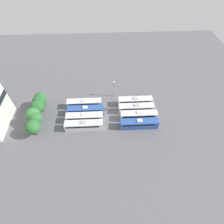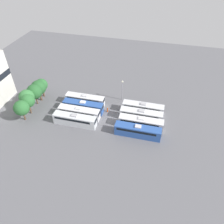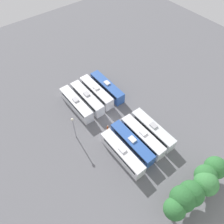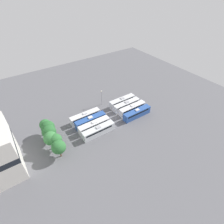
% 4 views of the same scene
% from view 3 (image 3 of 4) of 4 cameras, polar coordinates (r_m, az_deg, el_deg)
% --- Properties ---
extents(ground_plane, '(119.06, 119.06, 0.00)m').
position_cam_3_polar(ground_plane, '(53.70, 0.20, -2.05)').
color(ground_plane, slate).
extents(bus_0, '(2.50, 11.96, 3.42)m').
position_cam_3_polar(bus_0, '(58.89, -1.28, 6.50)').
color(bus_0, '#2D56A8').
rests_on(bus_0, ground_plane).
extents(bus_1, '(2.50, 11.96, 3.42)m').
position_cam_3_polar(bus_1, '(57.79, -4.10, 5.28)').
color(bus_1, silver).
rests_on(bus_1, ground_plane).
extents(bus_2, '(2.50, 11.96, 3.42)m').
position_cam_3_polar(bus_2, '(56.44, -6.52, 3.61)').
color(bus_2, silver).
rests_on(bus_2, ground_plane).
extents(bus_3, '(2.50, 11.96, 3.42)m').
position_cam_3_polar(bus_3, '(55.50, -9.29, 2.12)').
color(bus_3, silver).
rests_on(bus_3, ground_plane).
extents(bus_4, '(2.50, 11.96, 3.42)m').
position_cam_3_polar(bus_4, '(50.82, 10.58, -4.52)').
color(bus_4, silver).
rests_on(bus_4, ground_plane).
extents(bus_5, '(2.50, 11.96, 3.42)m').
position_cam_3_polar(bus_5, '(49.38, 7.98, -6.37)').
color(bus_5, white).
rests_on(bus_5, ground_plane).
extents(bus_6, '(2.50, 11.96, 3.42)m').
position_cam_3_polar(bus_6, '(48.19, 5.23, -8.13)').
color(bus_6, '#2D56A8').
rests_on(bus_6, ground_plane).
extents(bus_7, '(2.50, 11.96, 3.42)m').
position_cam_3_polar(bus_7, '(46.84, 2.69, -10.70)').
color(bus_7, silver).
rests_on(bus_7, ground_plane).
extents(worker_person, '(0.36, 0.36, 1.63)m').
position_cam_3_polar(worker_person, '(51.38, -1.14, -4.14)').
color(worker_person, '#CC4C19').
rests_on(worker_person, ground_plane).
extents(light_pole, '(0.60, 0.60, 6.96)m').
position_cam_3_polar(light_pole, '(47.62, -10.04, -3.29)').
color(light_pole, gray).
rests_on(light_pole, ground_plane).
extents(tree_0, '(4.31, 4.31, 6.36)m').
position_cam_3_polar(tree_0, '(46.86, 25.39, -12.98)').
color(tree_0, brown).
rests_on(tree_0, ground_plane).
extents(tree_1, '(4.10, 4.10, 6.58)m').
position_cam_3_polar(tree_1, '(44.96, 23.21, -15.05)').
color(tree_1, brown).
rests_on(tree_1, ground_plane).
extents(tree_2, '(4.39, 4.39, 6.92)m').
position_cam_3_polar(tree_2, '(44.12, 23.34, -16.80)').
color(tree_2, brown).
rests_on(tree_2, ground_plane).
extents(tree_3, '(4.57, 4.57, 6.75)m').
position_cam_3_polar(tree_3, '(42.78, 19.97, -19.35)').
color(tree_3, brown).
rests_on(tree_3, ground_plane).
extents(tree_4, '(4.54, 4.54, 6.98)m').
position_cam_3_polar(tree_4, '(41.75, 17.94, -20.74)').
color(tree_4, brown).
rests_on(tree_4, ground_plane).
extents(tree_5, '(3.83, 3.83, 6.26)m').
position_cam_3_polar(tree_5, '(41.26, 16.01, -23.18)').
color(tree_5, brown).
rests_on(tree_5, ground_plane).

